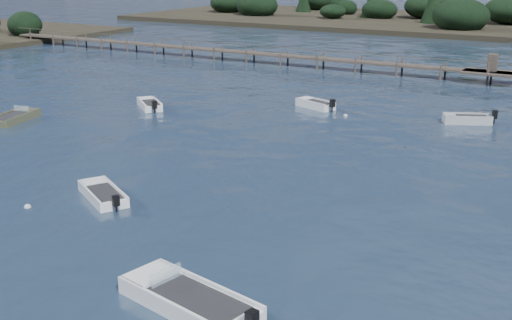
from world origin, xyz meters
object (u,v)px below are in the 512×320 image
Objects in this scene: tender_far_grey at (150,106)px; dinghy_mid_grey at (103,196)px; dinghy_mid_white_a at (189,303)px; tender_far_white at (315,106)px; tender_far_grey_b at (467,121)px; dinghy_extra_a at (15,119)px; jetty at (250,53)px.

dinghy_mid_grey is (10.56, -16.42, -0.03)m from tender_far_grey.
tender_far_grey is 0.61× the size of dinghy_mid_white_a.
tender_far_grey is at bearing -149.54° from tender_far_white.
dinghy_mid_white_a is (9.05, -29.00, -0.01)m from tender_far_white.
dinghy_mid_grey is 1.07× the size of tender_far_grey_b.
dinghy_extra_a is 31.81m from tender_far_grey_b.
jetty reaches higher than tender_far_white.
tender_far_grey is 30.16m from dinghy_mid_white_a.
tender_far_grey_b is at bearing -30.92° from jetty.
dinghy_extra_a is at bearing 150.53° from dinghy_mid_white_a.
tender_far_grey is 19.52m from dinghy_mid_grey.
jetty is (-15.70, 40.22, 0.85)m from dinghy_mid_grey.
tender_far_white is at bearing 30.46° from tender_far_grey.
tender_far_grey_b is at bearing 18.47° from tender_far_grey.
dinghy_mid_grey is at bearing -91.09° from tender_far_white.
dinghy_mid_white_a is at bearing -48.35° from tender_far_grey.
tender_far_white is at bearing 41.16° from dinghy_extra_a.
dinghy_mid_grey is at bearing -68.67° from jetty.
jetty reaches higher than tender_far_grey_b.
tender_far_grey is 12.75m from tender_far_white.
dinghy_mid_grey is 26.53m from tender_far_grey_b.
jetty is at bearing 89.18° from dinghy_extra_a.
tender_far_white is at bearing -47.03° from jetty.
dinghy_mid_grey is at bearing -116.03° from tender_far_grey_b.
dinghy_mid_grey is (-0.44, -22.89, -0.04)m from tender_far_white.
tender_far_grey reaches higher than dinghy_extra_a.
tender_far_white is 0.82× the size of dinghy_extra_a.
dinghy_mid_grey is at bearing -57.27° from tender_far_grey.
tender_far_grey is 0.94× the size of tender_far_grey_b.
jetty reaches higher than dinghy_extra_a.
jetty is (-25.19, 46.33, 0.82)m from dinghy_mid_white_a.
dinghy_mid_white_a is (20.05, -22.54, -0.00)m from tender_far_grey.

